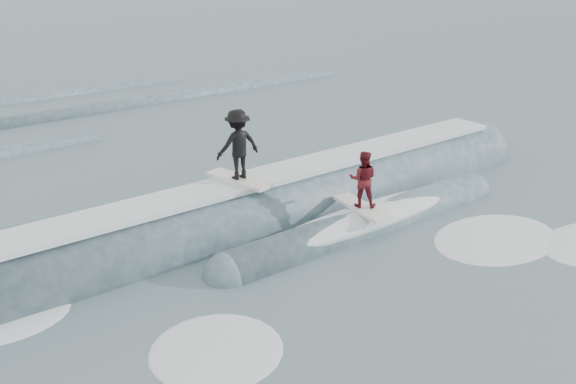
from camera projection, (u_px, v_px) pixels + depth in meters
ground at (354, 266)px, 15.55m from camera, size 160.00×160.00×0.00m
breaking_wave at (281, 218)px, 18.14m from camera, size 21.06×4.02×2.49m
surfer_black at (238, 147)px, 16.88m from camera, size 1.27×2.07×1.98m
surfer_red at (363, 183)px, 17.01m from camera, size 0.94×2.06×1.64m
whitewater at (385, 276)px, 15.08m from camera, size 15.79×7.36×0.10m
far_swells at (12, 128)px, 26.82m from camera, size 37.64×8.65×0.80m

